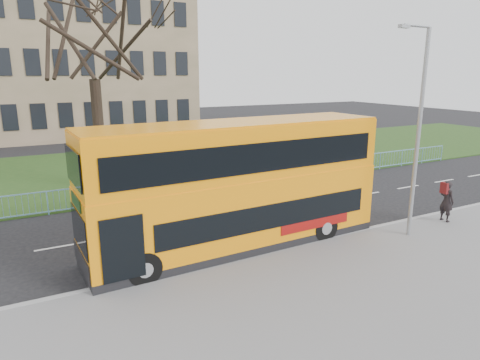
# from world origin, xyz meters

# --- Properties ---
(ground) EXTENTS (120.00, 120.00, 0.00)m
(ground) POSITION_xyz_m (0.00, 0.00, 0.00)
(ground) COLOR black
(ground) RESTS_ON ground
(pavement) EXTENTS (80.00, 10.50, 0.12)m
(pavement) POSITION_xyz_m (0.00, -6.75, 0.06)
(pavement) COLOR slate
(pavement) RESTS_ON ground
(kerb) EXTENTS (80.00, 0.20, 0.14)m
(kerb) POSITION_xyz_m (0.00, -1.55, 0.07)
(kerb) COLOR gray
(kerb) RESTS_ON ground
(grass_verge) EXTENTS (80.00, 15.40, 0.08)m
(grass_verge) POSITION_xyz_m (0.00, 14.30, 0.04)
(grass_verge) COLOR #1D3D16
(grass_verge) RESTS_ON ground
(guard_railing) EXTENTS (40.00, 0.12, 1.10)m
(guard_railing) POSITION_xyz_m (0.00, 6.60, 0.55)
(guard_railing) COLOR #77B4D4
(guard_railing) RESTS_ON ground
(bare_tree) EXTENTS (9.60, 9.60, 13.71)m
(bare_tree) POSITION_xyz_m (-3.00, 10.00, 6.94)
(bare_tree) COLOR black
(bare_tree) RESTS_ON grass_verge
(civic_building) EXTENTS (30.00, 15.00, 14.00)m
(civic_building) POSITION_xyz_m (-5.00, 35.00, 7.00)
(civic_building) COLOR #78684C
(civic_building) RESTS_ON ground
(yellow_bus) EXTENTS (10.77, 2.95, 4.48)m
(yellow_bus) POSITION_xyz_m (-0.22, -0.51, 2.40)
(yellow_bus) COLOR orange
(yellow_bus) RESTS_ON ground
(pedestrian) EXTENTS (0.43, 0.64, 1.72)m
(pedestrian) POSITION_xyz_m (8.60, -2.37, 0.98)
(pedestrian) COLOR black
(pedestrian) RESTS_ON pavement
(street_lamp) EXTENTS (1.61, 0.28, 7.59)m
(street_lamp) POSITION_xyz_m (5.92, -2.76, 4.28)
(street_lamp) COLOR #919599
(street_lamp) RESTS_ON pavement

